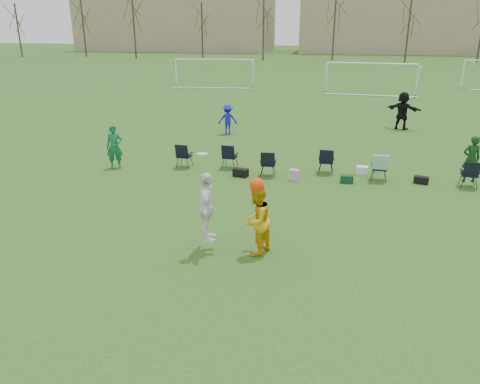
% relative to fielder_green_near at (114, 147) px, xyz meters
% --- Properties ---
extents(ground, '(260.00, 260.00, 0.00)m').
position_rel_fielder_green_near_xyz_m(ground, '(6.98, -7.18, -0.86)').
color(ground, '#2C4E18').
rests_on(ground, ground).
extents(fielder_green_near, '(0.73, 0.61, 1.73)m').
position_rel_fielder_green_near_xyz_m(fielder_green_near, '(0.00, 0.00, 0.00)').
color(fielder_green_near, '#12693C').
rests_on(fielder_green_near, ground).
extents(fielder_blue, '(1.11, 0.83, 1.54)m').
position_rel_fielder_green_near_xyz_m(fielder_blue, '(2.92, 6.97, -0.10)').
color(fielder_blue, '#191AC0').
rests_on(fielder_blue, ground).
extents(fielder_black, '(1.94, 1.40, 2.02)m').
position_rel_fielder_green_near_xyz_m(fielder_black, '(11.90, 10.06, 0.15)').
color(fielder_black, black).
rests_on(fielder_black, ground).
extents(center_contest, '(2.00, 1.22, 2.55)m').
position_rel_fielder_green_near_xyz_m(center_contest, '(6.20, -6.19, 0.17)').
color(center_contest, white).
rests_on(center_contest, ground).
extents(sideline_setup, '(11.15, 2.01, 1.81)m').
position_rel_fielder_green_near_xyz_m(sideline_setup, '(8.34, 0.61, -0.34)').
color(sideline_setup, '#0F3A15').
rests_on(sideline_setup, ground).
extents(goal_left, '(7.39, 0.76, 2.46)m').
position_rel_fielder_green_near_xyz_m(goal_left, '(-3.02, 26.82, 1.06)').
color(goal_left, white).
rests_on(goal_left, ground).
extents(goal_mid, '(7.40, 0.63, 2.46)m').
position_rel_fielder_green_near_xyz_m(goal_mid, '(10.98, 24.82, 1.06)').
color(goal_mid, white).
rests_on(goal_mid, ground).
extents(tree_line, '(110.28, 3.28, 11.40)m').
position_rel_fielder_green_near_xyz_m(tree_line, '(7.22, 62.67, 4.23)').
color(tree_line, '#382B21').
rests_on(tree_line, ground).
extents(building_row, '(126.00, 16.00, 13.00)m').
position_rel_fielder_green_near_xyz_m(building_row, '(13.71, 88.82, 5.13)').
color(building_row, tan).
rests_on(building_row, ground).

